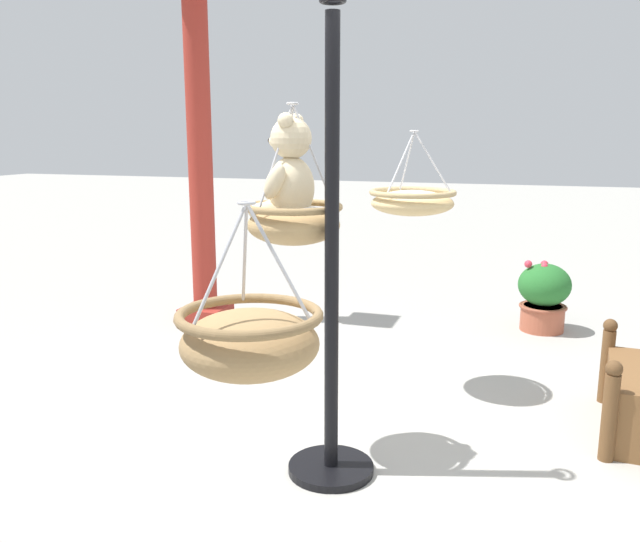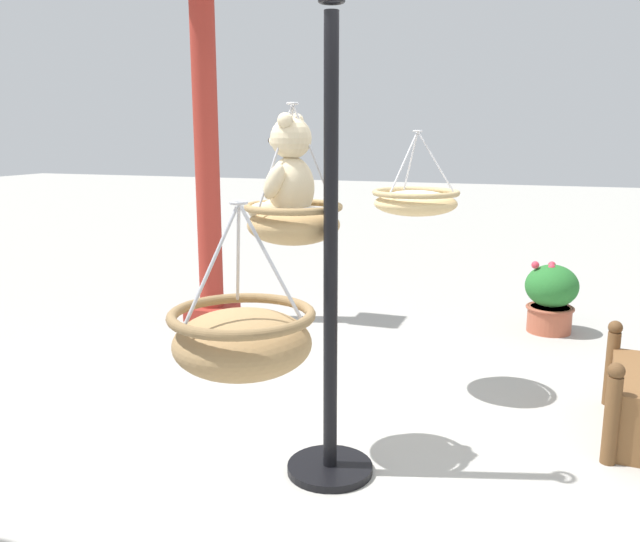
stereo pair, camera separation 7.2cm
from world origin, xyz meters
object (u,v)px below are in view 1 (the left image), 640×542
greenhouse_pillar_left (200,160)px  potted_plant_tall_leafy (544,295)px  teddy_bear (289,175)px  display_pole_central (331,342)px  hanging_basket_left_high (250,339)px  hanging_basket_with_teddy (294,221)px  hanging_basket_right_low (412,201)px

greenhouse_pillar_left → potted_plant_tall_leafy: 3.27m
teddy_bear → greenhouse_pillar_left: (2.20, 1.68, -0.03)m
display_pole_central → greenhouse_pillar_left: greenhouse_pillar_left is taller
display_pole_central → teddy_bear: bearing=61.4°
hanging_basket_left_high → greenhouse_pillar_left: size_ratio=0.20×
hanging_basket_with_teddy → hanging_basket_left_high: 1.21m
greenhouse_pillar_left → potted_plant_tall_leafy: size_ratio=4.84×
teddy_bear → potted_plant_tall_leafy: 3.30m
hanging_basket_left_high → greenhouse_pillar_left: 3.92m
hanging_basket_with_teddy → greenhouse_pillar_left: size_ratio=0.23×
teddy_bear → hanging_basket_right_low: size_ratio=0.96×
display_pole_central → hanging_basket_left_high: display_pole_central is taller
hanging_basket_with_teddy → greenhouse_pillar_left: 2.79m
display_pole_central → hanging_basket_right_low: size_ratio=4.12×
display_pole_central → teddy_bear: size_ratio=4.30×
display_pole_central → potted_plant_tall_leafy: 3.14m
teddy_bear → greenhouse_pillar_left: greenhouse_pillar_left is taller
teddy_bear → greenhouse_pillar_left: size_ratio=0.18×
hanging_basket_with_teddy → hanging_basket_right_low: hanging_basket_with_teddy is taller
display_pole_central → greenhouse_pillar_left: size_ratio=0.75×
teddy_bear → hanging_basket_right_low: teddy_bear is taller
greenhouse_pillar_left → teddy_bear: bearing=-142.6°
teddy_bear → hanging_basket_left_high: size_ratio=0.90×
display_pole_central → teddy_bear: 0.86m
hanging_basket_left_high → hanging_basket_right_low: hanging_basket_right_low is taller
hanging_basket_with_teddy → teddy_bear: size_ratio=1.32×
hanging_basket_left_high → potted_plant_tall_leafy: bearing=-14.6°
hanging_basket_left_high → display_pole_central: bearing=1.1°
display_pole_central → greenhouse_pillar_left: bearing=39.8°
teddy_bear → hanging_basket_right_low: 1.18m
hanging_basket_with_teddy → potted_plant_tall_leafy: (2.79, -1.30, -0.95)m
hanging_basket_with_teddy → potted_plant_tall_leafy: 3.22m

